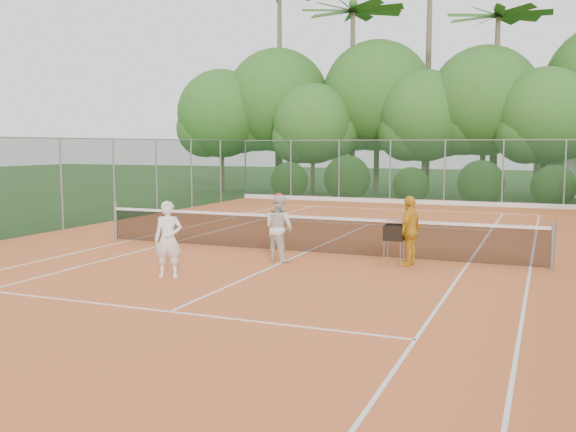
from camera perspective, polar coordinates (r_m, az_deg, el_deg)
The scene contains 13 objects.
ground at distance 16.66m, azimuth 1.50°, elevation -3.34°, with size 120.00×120.00×0.00m, color #234518.
clay_court at distance 16.65m, azimuth 1.50°, elevation -3.30°, with size 18.00×36.00×0.02m, color #CF652F.
tennis_net at distance 16.57m, azimuth 1.51°, elevation -1.52°, with size 11.97×0.10×1.10m.
player_white at distance 13.71m, azimuth -10.60°, elevation -2.05°, with size 0.59×0.39×1.61m, color white.
player_center_grp at distance 15.36m, azimuth -0.81°, elevation -1.02°, with size 0.96×0.87×1.64m.
player_yellow at distance 15.06m, azimuth 10.78°, elevation -1.29°, with size 0.95×0.40×1.62m, color gold.
ball_hopper at distance 14.86m, azimuth 9.43°, elevation -1.53°, with size 0.42×0.42×0.96m.
stray_ball_a at distance 25.72m, azimuth 8.57°, elevation 0.15°, with size 0.07×0.07×0.07m, color #C0CE2F.
stray_ball_b at distance 27.36m, azimuth 11.92°, elevation 0.45°, with size 0.07×0.07×0.07m, color yellow.
stray_ball_c at distance 26.84m, azimuth 13.54°, elevation 0.30°, with size 0.07×0.07×0.07m, color #CDDC33.
court_markings at distance 16.65m, azimuth 1.50°, elevation -3.26°, with size 11.03×23.83×0.01m.
fence_back at distance 30.94m, azimuth 11.39°, elevation 3.85°, with size 18.07×0.07×3.00m.
tropical_treeline at distance 35.92m, azimuth 15.39°, elevation 9.82°, with size 32.10×8.49×15.03m.
Camera 1 is at (5.79, -15.36, 2.80)m, focal length 40.00 mm.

